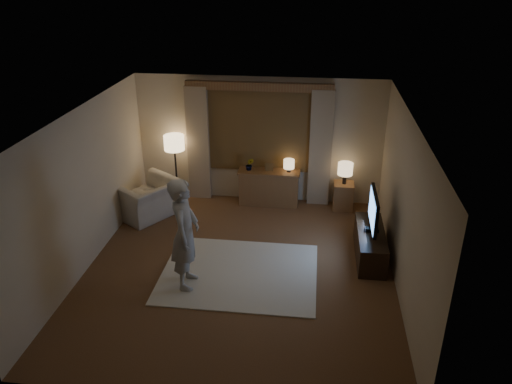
% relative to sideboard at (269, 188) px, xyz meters
% --- Properties ---
extents(room, '(5.04, 5.54, 2.64)m').
position_rel_sideboard_xyz_m(room, '(-0.24, -2.00, 0.98)').
color(room, brown).
rests_on(room, ground).
extents(rug, '(2.50, 2.00, 0.02)m').
position_rel_sideboard_xyz_m(rug, '(-0.22, -2.63, -0.34)').
color(rug, beige).
rests_on(rug, floor).
extents(sideboard, '(1.20, 0.40, 0.70)m').
position_rel_sideboard_xyz_m(sideboard, '(0.00, 0.00, 0.00)').
color(sideboard, brown).
rests_on(sideboard, floor).
extents(picture_frame, '(0.16, 0.02, 0.20)m').
position_rel_sideboard_xyz_m(picture_frame, '(-0.00, 0.00, 0.45)').
color(picture_frame, brown).
rests_on(picture_frame, sideboard).
extents(plant, '(0.16, 0.13, 0.30)m').
position_rel_sideboard_xyz_m(plant, '(-0.40, 0.00, 0.50)').
color(plant, '#999999').
rests_on(plant, sideboard).
extents(table_lamp_sideboard, '(0.22, 0.22, 0.30)m').
position_rel_sideboard_xyz_m(table_lamp_sideboard, '(0.40, 0.00, 0.55)').
color(table_lamp_sideboard, black).
rests_on(table_lamp_sideboard, sideboard).
extents(floor_lamp, '(0.42, 0.42, 1.42)m').
position_rel_sideboard_xyz_m(floor_lamp, '(-1.94, -0.04, 0.85)').
color(floor_lamp, black).
rests_on(floor_lamp, floor).
extents(armchair, '(1.45, 1.49, 0.73)m').
position_rel_sideboard_xyz_m(armchair, '(-2.32, -0.83, 0.02)').
color(armchair, '#BEB19D').
rests_on(armchair, floor).
extents(side_table, '(0.40, 0.40, 0.56)m').
position_rel_sideboard_xyz_m(side_table, '(1.52, -0.05, -0.07)').
color(side_table, brown).
rests_on(side_table, floor).
extents(table_lamp_side, '(0.30, 0.30, 0.44)m').
position_rel_sideboard_xyz_m(table_lamp_side, '(1.52, -0.05, 0.52)').
color(table_lamp_side, black).
rests_on(table_lamp_side, side_table).
extents(tv_stand, '(0.45, 1.40, 0.50)m').
position_rel_sideboard_xyz_m(tv_stand, '(1.91, -1.85, -0.10)').
color(tv_stand, black).
rests_on(tv_stand, floor).
extents(tv, '(0.23, 0.96, 0.69)m').
position_rel_sideboard_xyz_m(tv, '(1.91, -1.85, 0.53)').
color(tv, black).
rests_on(tv, tv_stand).
extents(person, '(0.45, 0.67, 1.79)m').
position_rel_sideboard_xyz_m(person, '(-0.97, -3.02, 0.56)').
color(person, '#AEAAA1').
rests_on(person, rug).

